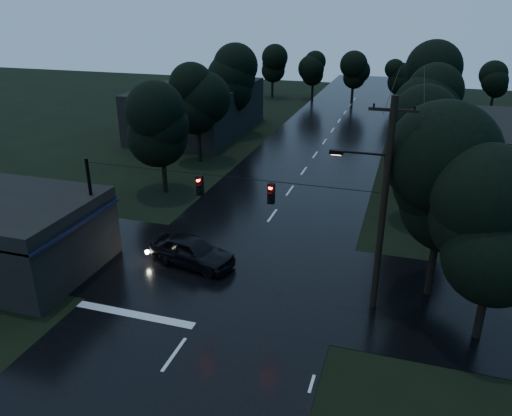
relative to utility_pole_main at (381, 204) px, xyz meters
The scene contains 17 objects.
main_road 21.06m from the utility_pole_main, 111.30° to the left, with size 12.00×120.00×0.02m, color black.
cross_street 9.14m from the utility_pole_main, behind, with size 60.00×9.00×0.02m, color black.
building_far_right 24.12m from the utility_pole_main, 74.01° to the left, with size 10.00×14.00×4.40m, color black.
building_far_left 36.15m from the utility_pole_main, 126.44° to the left, with size 10.00×16.00×5.00m, color black.
utility_pole_main is the anchor object (origin of this frame).
utility_pole_far 17.08m from the utility_pole_main, 87.00° to the left, with size 2.00×0.30×7.50m.
anchor_pole_left 15.08m from the utility_pole_main, behind, with size 0.18×0.18×6.00m, color black.
span_signals 6.85m from the utility_pole_main, behind, with size 15.00×0.37×1.12m.
tree_corner_near 3.35m from the utility_pole_main, 37.67° to the left, with size 4.48×4.48×9.44m.
tree_corner_far 4.70m from the utility_pole_main, 12.29° to the right, with size 3.92×3.92×8.26m.
tree_left_a 19.76m from the utility_pole_main, 146.16° to the left, with size 3.92×3.92×8.26m.
tree_left_b 25.50m from the utility_pole_main, 131.84° to the left, with size 4.20×4.20×8.85m.
tree_left_c 33.94m from the utility_pole_main, 121.27° to the left, with size 4.48×4.48×9.44m.
tree_right_a 11.12m from the utility_pole_main, 81.77° to the left, with size 4.20×4.20×8.85m.
tree_right_b 19.14m from the utility_pole_main, 83.42° to the left, with size 4.48×4.48×9.44m.
tree_right_c 29.16m from the utility_pole_main, 84.50° to the left, with size 4.76×4.76×10.03m.
car 10.82m from the utility_pole_main, behind, with size 1.96×4.87×1.66m, color black.
Camera 1 is at (8.19, -9.86, 13.52)m, focal length 35.00 mm.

